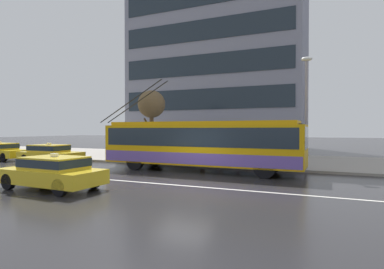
{
  "coord_description": "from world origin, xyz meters",
  "views": [
    {
      "loc": [
        5.86,
        -12.66,
        2.33
      ],
      "look_at": [
        -1.0,
        3.35,
        2.03
      ],
      "focal_mm": 28.77,
      "sensor_mm": 36.0,
      "label": 1
    }
  ],
  "objects_px": {
    "taxi_queued_behind_bus": "(50,153)",
    "street_lamp": "(306,102)",
    "street_tree_bare": "(151,105)",
    "bus_shelter": "(184,134)",
    "pedestrian_approaching_curb": "(238,140)",
    "taxi_oncoming_near": "(53,171)",
    "pedestrian_at_shelter": "(220,147)",
    "pedestrian_walking_past": "(202,148)",
    "taxi_far_behind": "(0,150)",
    "trolleybus": "(200,144)"
  },
  "relations": [
    {
      "from": "trolleybus",
      "to": "taxi_queued_behind_bus",
      "type": "bearing_deg",
      "value": -178.2
    },
    {
      "from": "taxi_queued_behind_bus",
      "to": "taxi_oncoming_near",
      "type": "bearing_deg",
      "value": -41.49
    },
    {
      "from": "taxi_oncoming_near",
      "to": "pedestrian_approaching_curb",
      "type": "height_order",
      "value": "pedestrian_approaching_curb"
    },
    {
      "from": "taxi_far_behind",
      "to": "trolleybus",
      "type": "bearing_deg",
      "value": 0.15
    },
    {
      "from": "street_tree_bare",
      "to": "pedestrian_approaching_curb",
      "type": "bearing_deg",
      "value": -17.17
    },
    {
      "from": "pedestrian_approaching_curb",
      "to": "street_tree_bare",
      "type": "distance_m",
      "value": 8.23
    },
    {
      "from": "trolleybus",
      "to": "pedestrian_approaching_curb",
      "type": "height_order",
      "value": "trolleybus"
    },
    {
      "from": "taxi_far_behind",
      "to": "taxi_oncoming_near",
      "type": "bearing_deg",
      "value": -28.08
    },
    {
      "from": "pedestrian_approaching_curb",
      "to": "taxi_oncoming_near",
      "type": "bearing_deg",
      "value": -116.89
    },
    {
      "from": "bus_shelter",
      "to": "street_tree_bare",
      "type": "height_order",
      "value": "street_tree_bare"
    },
    {
      "from": "pedestrian_walking_past",
      "to": "taxi_oncoming_near",
      "type": "bearing_deg",
      "value": -105.04
    },
    {
      "from": "taxi_oncoming_near",
      "to": "pedestrian_walking_past",
      "type": "bearing_deg",
      "value": 74.96
    },
    {
      "from": "trolleybus",
      "to": "bus_shelter",
      "type": "height_order",
      "value": "trolleybus"
    },
    {
      "from": "pedestrian_walking_past",
      "to": "taxi_far_behind",
      "type": "bearing_deg",
      "value": -170.71
    },
    {
      "from": "taxi_queued_behind_bus",
      "to": "street_tree_bare",
      "type": "bearing_deg",
      "value": 47.04
    },
    {
      "from": "pedestrian_approaching_curb",
      "to": "pedestrian_walking_past",
      "type": "height_order",
      "value": "pedestrian_approaching_curb"
    },
    {
      "from": "bus_shelter",
      "to": "street_lamp",
      "type": "relative_size",
      "value": 0.66
    },
    {
      "from": "taxi_oncoming_near",
      "to": "pedestrian_approaching_curb",
      "type": "distance_m",
      "value": 10.79
    },
    {
      "from": "bus_shelter",
      "to": "pedestrian_at_shelter",
      "type": "relative_size",
      "value": 2.45
    },
    {
      "from": "trolleybus",
      "to": "street_tree_bare",
      "type": "bearing_deg",
      "value": 140.81
    },
    {
      "from": "taxi_queued_behind_bus",
      "to": "bus_shelter",
      "type": "relative_size",
      "value": 1.07
    },
    {
      "from": "trolleybus",
      "to": "taxi_far_behind",
      "type": "distance_m",
      "value": 16.44
    },
    {
      "from": "taxi_far_behind",
      "to": "pedestrian_walking_past",
      "type": "relative_size",
      "value": 2.89
    },
    {
      "from": "pedestrian_approaching_curb",
      "to": "pedestrian_walking_past",
      "type": "bearing_deg",
      "value": -177.82
    },
    {
      "from": "street_tree_bare",
      "to": "taxi_queued_behind_bus",
      "type": "bearing_deg",
      "value": -132.96
    },
    {
      "from": "bus_shelter",
      "to": "pedestrian_walking_past",
      "type": "height_order",
      "value": "bus_shelter"
    },
    {
      "from": "taxi_queued_behind_bus",
      "to": "pedestrian_walking_past",
      "type": "distance_m",
      "value": 10.47
    },
    {
      "from": "taxi_oncoming_near",
      "to": "pedestrian_at_shelter",
      "type": "bearing_deg",
      "value": 72.79
    },
    {
      "from": "pedestrian_approaching_curb",
      "to": "pedestrian_at_shelter",
      "type": "bearing_deg",
      "value": 143.7
    },
    {
      "from": "taxi_queued_behind_bus",
      "to": "street_lamp",
      "type": "distance_m",
      "value": 16.83
    },
    {
      "from": "pedestrian_approaching_curb",
      "to": "street_tree_bare",
      "type": "bearing_deg",
      "value": 162.83
    },
    {
      "from": "street_tree_bare",
      "to": "pedestrian_walking_past",
      "type": "bearing_deg",
      "value": -24.89
    },
    {
      "from": "taxi_queued_behind_bus",
      "to": "pedestrian_at_shelter",
      "type": "height_order",
      "value": "pedestrian_at_shelter"
    },
    {
      "from": "pedestrian_at_shelter",
      "to": "street_tree_bare",
      "type": "relative_size",
      "value": 0.32
    },
    {
      "from": "bus_shelter",
      "to": "taxi_queued_behind_bus",
      "type": "bearing_deg",
      "value": -151.87
    },
    {
      "from": "pedestrian_at_shelter",
      "to": "street_lamp",
      "type": "relative_size",
      "value": 0.27
    },
    {
      "from": "taxi_far_behind",
      "to": "street_lamp",
      "type": "bearing_deg",
      "value": 6.38
    },
    {
      "from": "pedestrian_at_shelter",
      "to": "street_lamp",
      "type": "height_order",
      "value": "street_lamp"
    },
    {
      "from": "bus_shelter",
      "to": "pedestrian_at_shelter",
      "type": "height_order",
      "value": "bus_shelter"
    },
    {
      "from": "pedestrian_approaching_curb",
      "to": "pedestrian_walking_past",
      "type": "relative_size",
      "value": 1.22
    },
    {
      "from": "taxi_oncoming_near",
      "to": "pedestrian_at_shelter",
      "type": "distance_m",
      "value": 11.23
    },
    {
      "from": "trolleybus",
      "to": "pedestrian_at_shelter",
      "type": "distance_m",
      "value": 3.75
    },
    {
      "from": "pedestrian_at_shelter",
      "to": "street_lamp",
      "type": "bearing_deg",
      "value": -13.65
    },
    {
      "from": "pedestrian_approaching_curb",
      "to": "taxi_far_behind",
      "type": "bearing_deg",
      "value": -171.61
    },
    {
      "from": "taxi_queued_behind_bus",
      "to": "street_lamp",
      "type": "xyz_separation_m",
      "value": [
        16.3,
        2.74,
        3.14
      ]
    },
    {
      "from": "pedestrian_walking_past",
      "to": "pedestrian_at_shelter",
      "type": "bearing_deg",
      "value": 57.84
    },
    {
      "from": "pedestrian_walking_past",
      "to": "pedestrian_approaching_curb",
      "type": "bearing_deg",
      "value": 2.18
    },
    {
      "from": "trolleybus",
      "to": "pedestrian_at_shelter",
      "type": "relative_size",
      "value": 7.33
    },
    {
      "from": "street_lamp",
      "to": "taxi_oncoming_near",
      "type": "bearing_deg",
      "value": -133.11
    },
    {
      "from": "bus_shelter",
      "to": "pedestrian_at_shelter",
      "type": "xyz_separation_m",
      "value": [
        2.71,
        -0.27,
        -0.82
      ]
    }
  ]
}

